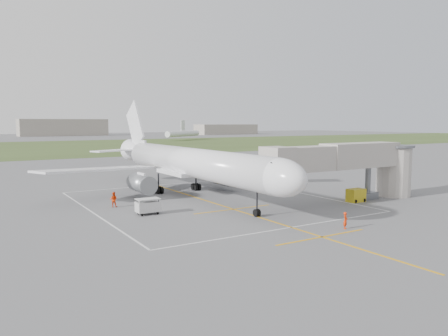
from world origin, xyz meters
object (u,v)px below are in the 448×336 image
airliner (190,163)px  jet_bridge (356,163)px  baggage_cart (148,206)px  ramp_worker_wing (114,200)px  ramp_worker_nose (345,221)px  gpu_unit (356,195)px

airliner → jet_bridge: (15.72, -14.25, 0.35)m
baggage_cart → ramp_worker_wing: (-1.88, 5.85, 0.01)m
ramp_worker_nose → airliner: bearing=69.7°
ramp_worker_nose → jet_bridge: bearing=9.1°
jet_bridge → ramp_worker_nose: bearing=-141.3°
gpu_unit → jet_bridge: bearing=52.9°
jet_bridge → ramp_worker_nose: size_ratio=15.02×
airliner → baggage_cart: 12.90m
jet_bridge → ramp_worker_wing: 29.56m
airliner → gpu_unit: bearing=-43.9°
airliner → ramp_worker_wing: airliner is taller
jet_bridge → ramp_worker_wing: jet_bridge is taller
gpu_unit → ramp_worker_wing: bearing=155.7°
airliner → gpu_unit: airliner is taller
airliner → ramp_worker_wing: size_ratio=26.57×
jet_bridge → ramp_worker_nose: (-11.86, -9.51, -3.97)m
jet_bridge → ramp_worker_wing: (-26.82, 11.80, -3.86)m
ramp_worker_wing → jet_bridge: bearing=-172.7°
ramp_worker_nose → gpu_unit: bearing=8.6°
gpu_unit → baggage_cart: baggage_cart is taller
jet_bridge → baggage_cart: (-24.94, 5.95, -3.87)m
ramp_worker_nose → ramp_worker_wing: ramp_worker_wing is taller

